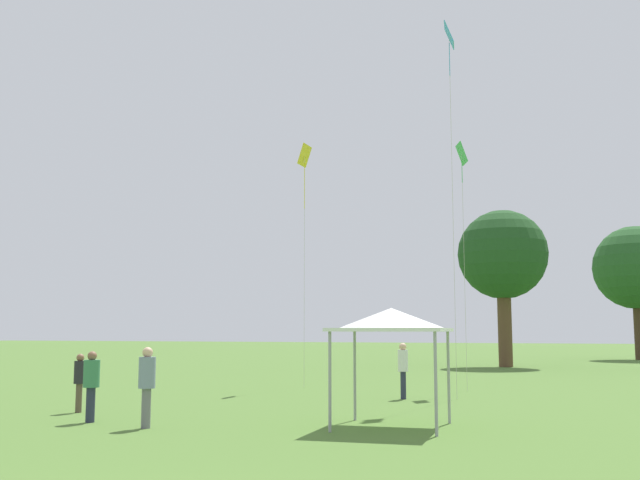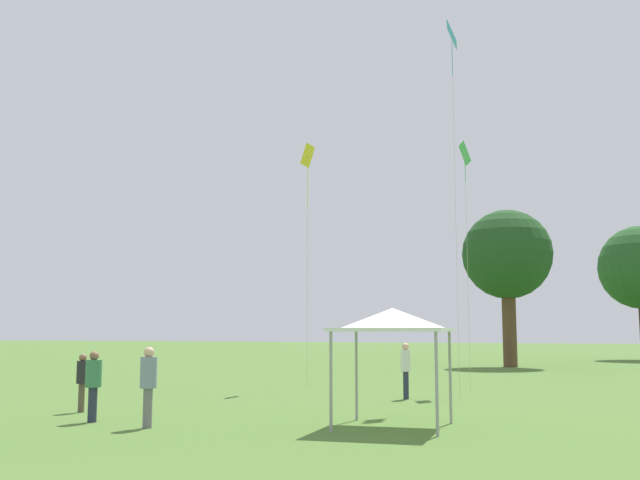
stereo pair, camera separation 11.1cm
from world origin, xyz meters
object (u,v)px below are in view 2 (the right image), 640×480
person_standing_2 (406,365)px  kite_3 (308,164)px  kite_2 (465,162)px  person_standing_0 (82,377)px  kite_0 (452,51)px  distant_tree_2 (507,256)px  canopy_tent (393,321)px  person_standing_3 (148,380)px  person_standing_1 (93,380)px

person_standing_2 → kite_3: kite_3 is taller
kite_2 → person_standing_0: bearing=165.4°
person_standing_2 → kite_0: (1.63, 0.74, 10.87)m
person_standing_0 → kite_0: size_ratio=0.12×
person_standing_2 → distant_tree_2: bearing=-106.8°
kite_3 → kite_0: bearing=110.5°
kite_2 → distant_tree_2: (-1.63, 20.51, -1.71)m
canopy_tent → person_standing_3: bearing=-156.3°
kite_0 → distant_tree_2: size_ratio=1.28×
person_standing_1 → kite_2: (6.56, 13.55, 7.83)m
kite_2 → distant_tree_2: bearing=25.2°
person_standing_2 → kite_3: 10.26m
person_standing_3 → canopy_tent: canopy_tent is taller
canopy_tent → distant_tree_2: size_ratio=0.29×
canopy_tent → distant_tree_2: (-2.24, 32.19, 4.66)m
person_standing_3 → kite_3: size_ratio=0.19×
person_standing_3 → distant_tree_2: 35.13m
canopy_tent → kite_2: bearing=93.0°
kite_0 → kite_2: size_ratio=1.36×
person_standing_2 → kite_2: bearing=-123.4°
person_standing_2 → kite_0: bearing=-173.2°
person_standing_0 → distant_tree_2: (6.74, 32.34, 6.17)m
canopy_tent → kite_2: (-0.61, 11.68, 6.38)m
kite_2 → canopy_tent: bearing=-156.4°
person_standing_3 → canopy_tent: size_ratio=0.64×
person_standing_2 → person_standing_1: bearing=42.1°
canopy_tent → kite_0: kite_0 is taller
person_standing_1 → person_standing_3: 1.98m
person_standing_3 → kite_0: 15.82m
kite_2 → kite_3: kite_3 is taller
kite_3 → distant_tree_2: bearing=-149.1°
kite_0 → person_standing_2: bearing=148.2°
kite_2 → kite_3: size_ratio=0.96×
person_standing_2 → distant_tree_2: size_ratio=0.18×
person_standing_2 → distant_tree_2: 25.62m
canopy_tent → kite_2: kite_2 is taller
person_standing_0 → kite_2: size_ratio=0.17×
person_standing_1 → kite_0: (6.95, 9.91, 10.97)m
person_standing_2 → kite_3: (-5.19, 3.65, 8.06)m
person_standing_3 → kite_0: size_ratio=0.14×
person_standing_1 → person_standing_3: person_standing_3 is taller
person_standing_0 → person_standing_3: person_standing_3 is taller
kite_0 → kite_2: (-0.39, 3.65, -3.14)m
person_standing_0 → canopy_tent: canopy_tent is taller
person_standing_2 → canopy_tent: 7.64m
person_standing_0 → person_standing_3: bearing=14.6°
canopy_tent → kite_2: 13.32m
kite_0 → kite_2: bearing=39.9°
person_standing_0 → person_standing_1: bearing=0.7°
kite_2 → person_standing_2: bearing=-175.1°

